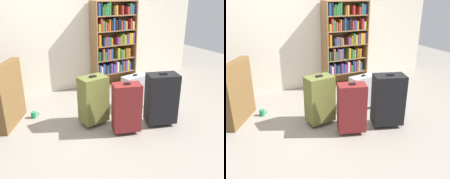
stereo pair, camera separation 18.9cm
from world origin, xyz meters
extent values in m
plane|color=gray|center=(0.00, 0.00, 0.00)|extent=(10.34, 10.34, 0.00)
cube|color=beige|center=(0.00, 2.09, 1.30)|extent=(5.91, 0.10, 2.60)
cube|color=olive|center=(0.52, 1.86, 0.82)|extent=(0.02, 0.33, 1.64)
cube|color=olive|center=(1.37, 1.86, 0.82)|extent=(0.02, 0.33, 1.64)
cube|color=olive|center=(0.94, 2.01, 0.82)|extent=(0.86, 0.02, 1.64)
cube|color=olive|center=(0.94, 1.86, 0.01)|extent=(0.82, 0.31, 0.02)
cube|color=olive|center=(0.94, 1.86, 0.28)|extent=(0.82, 0.31, 0.02)
cube|color=olive|center=(0.94, 1.86, 0.56)|extent=(0.82, 0.31, 0.02)
cube|color=olive|center=(0.94, 1.86, 0.83)|extent=(0.82, 0.31, 0.02)
cube|color=olive|center=(0.94, 1.86, 1.10)|extent=(0.82, 0.31, 0.02)
cube|color=olive|center=(0.94, 1.86, 1.38)|extent=(0.82, 0.31, 0.02)
cube|color=olive|center=(0.94, 1.86, 1.63)|extent=(0.82, 0.31, 0.02)
cube|color=#264C99|center=(0.58, 1.82, 0.39)|extent=(0.03, 0.24, 0.18)
cube|color=silver|center=(0.62, 1.80, 0.37)|extent=(0.03, 0.19, 0.16)
cube|color=#B22D2D|center=(0.64, 1.81, 0.38)|extent=(0.02, 0.22, 0.17)
cube|color=#264C99|center=(0.67, 1.82, 0.40)|extent=(0.03, 0.23, 0.20)
cube|color=black|center=(0.70, 1.81, 0.37)|extent=(0.03, 0.22, 0.16)
cube|color=#264C99|center=(0.74, 1.83, 0.37)|extent=(0.03, 0.26, 0.16)
cube|color=black|center=(0.79, 1.79, 0.38)|extent=(0.04, 0.18, 0.18)
cube|color=#66337F|center=(0.83, 1.79, 0.39)|extent=(0.04, 0.18, 0.19)
cube|color=#264C99|center=(0.88, 1.81, 0.37)|extent=(0.03, 0.22, 0.16)
cube|color=#66337F|center=(0.91, 1.84, 0.38)|extent=(0.04, 0.28, 0.16)
cube|color=silver|center=(0.96, 1.81, 0.40)|extent=(0.03, 0.21, 0.21)
cube|color=#B22D2D|center=(0.99, 1.82, 0.39)|extent=(0.02, 0.24, 0.20)
cube|color=#2D7238|center=(1.03, 1.82, 0.36)|extent=(0.04, 0.24, 0.14)
cube|color=#264C99|center=(1.07, 1.81, 0.40)|extent=(0.02, 0.22, 0.22)
cube|color=brown|center=(1.11, 1.80, 0.39)|extent=(0.02, 0.19, 0.20)
cube|color=#66337F|center=(1.15, 1.82, 0.40)|extent=(0.04, 0.24, 0.21)
cube|color=gold|center=(1.20, 1.82, 0.40)|extent=(0.04, 0.24, 0.22)
cube|color=#264C99|center=(1.24, 1.82, 0.38)|extent=(0.04, 0.24, 0.18)
cube|color=#2D7238|center=(0.57, 1.83, 0.65)|extent=(0.02, 0.26, 0.17)
cube|color=black|center=(0.61, 1.83, 0.65)|extent=(0.04, 0.26, 0.17)
cube|color=brown|center=(0.66, 1.83, 0.68)|extent=(0.04, 0.26, 0.22)
cube|color=#2D7238|center=(0.70, 1.80, 0.65)|extent=(0.03, 0.20, 0.16)
cube|color=#66337F|center=(0.75, 1.80, 0.67)|extent=(0.04, 0.20, 0.21)
cube|color=brown|center=(0.79, 1.80, 0.67)|extent=(0.04, 0.20, 0.20)
cube|color=#264C99|center=(0.83, 1.83, 0.67)|extent=(0.04, 0.25, 0.21)
cube|color=gold|center=(0.98, 1.83, 0.67)|extent=(0.04, 0.27, 0.20)
cube|color=#2D7238|center=(1.02, 1.79, 0.66)|extent=(0.02, 0.18, 0.19)
cube|color=#2D7238|center=(1.06, 1.83, 0.65)|extent=(0.04, 0.26, 0.16)
cube|color=gold|center=(1.09, 1.80, 0.65)|extent=(0.03, 0.20, 0.16)
cube|color=black|center=(1.12, 1.83, 0.65)|extent=(0.03, 0.25, 0.17)
cube|color=gold|center=(1.16, 1.84, 0.66)|extent=(0.02, 0.27, 0.18)
cube|color=brown|center=(1.19, 1.79, 0.65)|extent=(0.02, 0.18, 0.17)
cube|color=orange|center=(1.22, 1.84, 0.66)|extent=(0.03, 0.27, 0.18)
cube|color=orange|center=(0.58, 1.82, 0.95)|extent=(0.04, 0.24, 0.21)
cube|color=#264C99|center=(0.68, 1.80, 0.91)|extent=(0.02, 0.19, 0.14)
cube|color=brown|center=(0.72, 1.83, 0.92)|extent=(0.02, 0.26, 0.16)
cube|color=#66337F|center=(0.75, 1.83, 0.92)|extent=(0.04, 0.26, 0.15)
cube|color=#2D7238|center=(0.80, 1.80, 0.91)|extent=(0.04, 0.20, 0.15)
cube|color=orange|center=(0.83, 1.80, 0.91)|extent=(0.03, 0.20, 0.14)
cube|color=#66337F|center=(0.97, 1.80, 0.91)|extent=(0.03, 0.21, 0.14)
cube|color=brown|center=(1.00, 1.80, 0.91)|extent=(0.02, 0.19, 0.14)
cube|color=orange|center=(1.03, 1.80, 0.92)|extent=(0.02, 0.20, 0.17)
cube|color=#2D7238|center=(1.07, 1.80, 0.94)|extent=(0.04, 0.19, 0.20)
cube|color=gold|center=(1.12, 1.83, 0.93)|extent=(0.04, 0.26, 0.17)
cube|color=#66337F|center=(1.18, 1.83, 0.93)|extent=(0.04, 0.25, 0.18)
cube|color=gold|center=(1.23, 1.84, 0.94)|extent=(0.04, 0.28, 0.20)
cube|color=gold|center=(1.28, 1.83, 0.94)|extent=(0.04, 0.26, 0.20)
cube|color=#66337F|center=(1.31, 1.81, 0.94)|extent=(0.02, 0.22, 0.20)
cube|color=gold|center=(0.58, 1.84, 1.18)|extent=(0.04, 0.27, 0.13)
cube|color=#B22D2D|center=(0.62, 1.83, 1.23)|extent=(0.03, 0.25, 0.22)
cube|color=#2D7238|center=(0.66, 1.80, 1.21)|extent=(0.04, 0.19, 0.19)
cube|color=brown|center=(0.71, 1.83, 1.19)|extent=(0.03, 0.25, 0.15)
cube|color=#B22D2D|center=(0.76, 1.83, 1.19)|extent=(0.04, 0.26, 0.14)
cube|color=orange|center=(0.79, 1.82, 1.21)|extent=(0.02, 0.23, 0.20)
cube|color=black|center=(0.84, 1.82, 1.21)|extent=(0.04, 0.23, 0.18)
cube|color=#264C99|center=(0.88, 1.83, 1.22)|extent=(0.03, 0.25, 0.22)
cube|color=black|center=(0.93, 1.83, 1.21)|extent=(0.04, 0.25, 0.18)
cube|color=black|center=(0.99, 1.84, 1.21)|extent=(0.04, 0.27, 0.20)
cube|color=#B22D2D|center=(1.04, 1.83, 1.20)|extent=(0.04, 0.26, 0.17)
cube|color=#264C99|center=(1.10, 1.84, 1.20)|extent=(0.04, 0.28, 0.17)
cube|color=gold|center=(1.14, 1.84, 1.19)|extent=(0.03, 0.27, 0.15)
cube|color=#B22D2D|center=(1.25, 1.79, 1.21)|extent=(0.03, 0.18, 0.20)
cube|color=silver|center=(1.29, 1.84, 1.19)|extent=(0.02, 0.28, 0.15)
cube|color=gold|center=(1.31, 1.81, 1.19)|extent=(0.02, 0.22, 0.14)
cube|color=#264C99|center=(0.58, 1.84, 1.50)|extent=(0.04, 0.27, 0.21)
cube|color=black|center=(0.63, 1.83, 1.50)|extent=(0.03, 0.26, 0.22)
cube|color=#2D7238|center=(0.65, 1.82, 1.46)|extent=(0.02, 0.23, 0.15)
cube|color=#2D7238|center=(0.68, 1.80, 1.48)|extent=(0.02, 0.19, 0.19)
cube|color=#2D7238|center=(0.71, 1.80, 1.47)|extent=(0.03, 0.19, 0.17)
cube|color=#2D7238|center=(0.75, 1.83, 1.49)|extent=(0.04, 0.25, 0.20)
cube|color=#2D7238|center=(0.79, 1.82, 1.50)|extent=(0.04, 0.24, 0.22)
cube|color=brown|center=(0.89, 1.81, 1.47)|extent=(0.02, 0.21, 0.15)
cube|color=gold|center=(0.93, 1.81, 1.47)|extent=(0.04, 0.21, 0.17)
cube|color=#B22D2D|center=(1.06, 1.81, 1.47)|extent=(0.03, 0.21, 0.16)
cube|color=#B22D2D|center=(1.18, 1.83, 1.46)|extent=(0.04, 0.26, 0.14)
cube|color=#2D7238|center=(1.23, 1.80, 1.49)|extent=(0.04, 0.20, 0.20)
cube|color=#264C99|center=(1.27, 1.83, 1.48)|extent=(0.04, 0.25, 0.18)
cube|color=brown|center=(-1.12, 1.10, 0.65)|extent=(0.45, 0.67, 0.50)
cube|color=brown|center=(-1.22, 1.51, 0.51)|extent=(0.66, 0.44, 0.22)
cylinder|color=#1E7F4C|center=(-0.82, 1.14, 0.05)|extent=(0.08, 0.08, 0.10)
torus|color=#1E7F4C|center=(-0.77, 1.14, 0.05)|extent=(0.06, 0.01, 0.06)
cube|color=maroon|center=(0.21, 0.13, 0.37)|extent=(0.41, 0.31, 0.65)
cube|color=black|center=(0.21, 0.13, 0.71)|extent=(0.09, 0.06, 0.02)
cylinder|color=black|center=(0.08, 0.16, 0.03)|extent=(0.06, 0.06, 0.05)
cylinder|color=black|center=(0.33, 0.09, 0.03)|extent=(0.06, 0.06, 0.05)
cube|color=#B7BABF|center=(0.70, 0.70, 0.31)|extent=(0.45, 0.25, 0.52)
cube|color=black|center=(0.70, 0.70, 0.58)|extent=(0.07, 0.05, 0.02)
cylinder|color=black|center=(0.55, 0.67, 0.03)|extent=(0.06, 0.06, 0.05)
cylinder|color=black|center=(0.85, 0.72, 0.03)|extent=(0.06, 0.06, 0.05)
cube|color=brown|center=(-0.08, 0.55, 0.38)|extent=(0.41, 0.31, 0.66)
cube|color=black|center=(-0.08, 0.55, 0.72)|extent=(0.10, 0.06, 0.02)
cylinder|color=black|center=(-0.21, 0.53, 0.03)|extent=(0.06, 0.06, 0.05)
cylinder|color=black|center=(0.05, 0.57, 0.03)|extent=(0.06, 0.06, 0.05)
cube|color=black|center=(0.75, 0.10, 0.40)|extent=(0.48, 0.37, 0.71)
cube|color=black|center=(0.75, 0.10, 0.77)|extent=(0.10, 0.08, 0.02)
cylinder|color=black|center=(0.61, 0.14, 0.03)|extent=(0.06, 0.06, 0.05)
cylinder|color=black|center=(0.89, 0.05, 0.03)|extent=(0.06, 0.06, 0.05)
camera|label=1|loc=(-1.33, -2.37, 1.79)|focal=39.59mm
camera|label=2|loc=(-1.16, -2.45, 1.79)|focal=39.59mm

